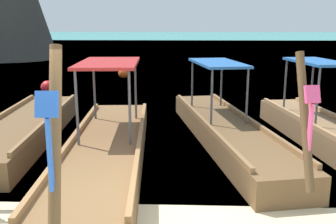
% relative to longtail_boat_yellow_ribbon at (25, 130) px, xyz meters
% --- Properties ---
extents(sea_water, '(120.00, 120.00, 0.00)m').
position_rel_longtail_boat_yellow_ribbon_xyz_m(sea_water, '(3.46, 56.80, -0.27)').
color(sea_water, teal).
rests_on(sea_water, ground).
extents(longtail_boat_yellow_ribbon, '(1.79, 6.48, 2.45)m').
position_rel_longtail_boat_yellow_ribbon_xyz_m(longtail_boat_yellow_ribbon, '(0.00, 0.00, 0.00)').
color(longtail_boat_yellow_ribbon, brown).
rests_on(longtail_boat_yellow_ribbon, ground).
extents(longtail_boat_blue_ribbon, '(1.85, 7.34, 2.55)m').
position_rel_longtail_boat_yellow_ribbon_xyz_m(longtail_boat_blue_ribbon, '(2.29, -1.67, 0.06)').
color(longtail_boat_blue_ribbon, brown).
rests_on(longtail_boat_blue_ribbon, ground).
extents(longtail_boat_pink_ribbon, '(2.47, 7.26, 2.37)m').
position_rel_longtail_boat_yellow_ribbon_xyz_m(longtail_boat_pink_ribbon, '(4.77, 0.03, 0.04)').
color(longtail_boat_pink_ribbon, brown).
rests_on(longtail_boat_pink_ribbon, ground).
extents(longtail_boat_orange_ribbon, '(1.90, 6.46, 2.53)m').
position_rel_longtail_boat_yellow_ribbon_xyz_m(longtail_boat_orange_ribbon, '(7.01, -0.20, 0.06)').
color(longtail_boat_orange_ribbon, olive).
rests_on(longtail_boat_orange_ribbon, ground).
extents(mooring_buoy_near, '(0.50, 0.50, 0.50)m').
position_rel_longtail_boat_yellow_ribbon_xyz_m(mooring_buoy_near, '(0.70, 10.69, -0.02)').
color(mooring_buoy_near, '#EA5119').
rests_on(mooring_buoy_near, sea_water).
extents(mooring_buoy_far, '(0.54, 0.54, 0.54)m').
position_rel_longtail_boat_yellow_ribbon_xyz_m(mooring_buoy_far, '(-1.59, 6.11, -0.00)').
color(mooring_buoy_far, red).
rests_on(mooring_buoy_far, sea_water).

